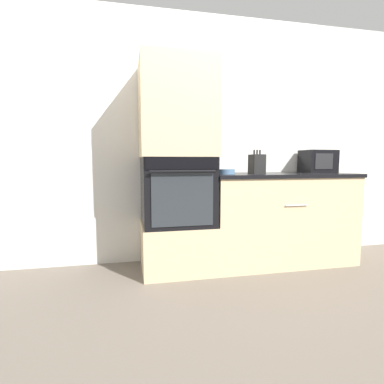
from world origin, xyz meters
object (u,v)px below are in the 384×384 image
knife_block (257,164)px  microwave (318,161)px  condiment_jar_mid (257,168)px  wall_oven (177,191)px  condiment_jar_near (216,170)px  bowl (226,172)px

knife_block → microwave: bearing=9.5°
microwave → knife_block: bearing=-170.5°
knife_block → condiment_jar_mid: (0.06, 0.13, -0.04)m
wall_oven → condiment_jar_near: size_ratio=10.46×
knife_block → bowl: knife_block is taller
microwave → condiment_jar_mid: bearing=-180.0°
microwave → condiment_jar_near: microwave is taller
bowl → condiment_jar_mid: condiment_jar_mid is taller
bowl → condiment_jar_near: (-0.02, 0.29, 0.01)m
wall_oven → knife_block: 0.84m
condiment_jar_mid → knife_block: bearing=-114.9°
knife_block → condiment_jar_mid: knife_block is taller
wall_oven → bowl: wall_oven is taller
bowl → condiment_jar_near: 0.29m
wall_oven → condiment_jar_mid: (0.86, 0.14, 0.21)m
microwave → condiment_jar_mid: size_ratio=2.93×
bowl → condiment_jar_near: size_ratio=2.63×
microwave → condiment_jar_mid: (-0.70, -0.00, -0.06)m
microwave → knife_block: microwave is taller
condiment_jar_near → microwave: bearing=-4.7°
bowl → condiment_jar_mid: 0.44m
condiment_jar_near → wall_oven: bearing=-151.9°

